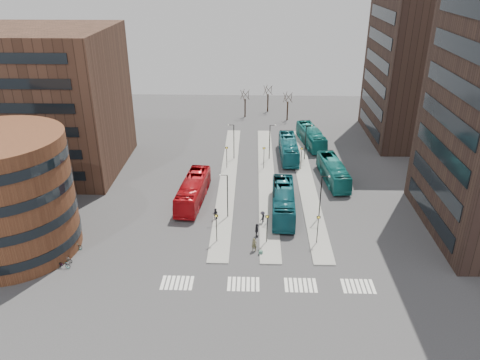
{
  "coord_description": "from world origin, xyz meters",
  "views": [
    {
      "loc": [
        -0.17,
        -35.78,
        30.86
      ],
      "look_at": [
        -1.81,
        19.07,
        5.0
      ],
      "focal_mm": 35.0,
      "sensor_mm": 36.0,
      "label": 1
    }
  ],
  "objects_px": {
    "teal_bus_a": "(283,202)",
    "bicycle_mid": "(66,259)",
    "traveller": "(254,245)",
    "bicycle_near": "(63,264)",
    "commuter_a": "(215,214)",
    "commuter_b": "(257,230)",
    "suitcase": "(261,253)",
    "bicycle_far": "(74,247)",
    "teal_bus_c": "(333,171)",
    "commuter_c": "(263,217)",
    "teal_bus_d": "(311,137)",
    "red_bus": "(193,190)",
    "teal_bus_b": "(289,149)"
  },
  "relations": [
    {
      "from": "suitcase",
      "to": "bicycle_far",
      "type": "height_order",
      "value": "bicycle_far"
    },
    {
      "from": "commuter_b",
      "to": "bicycle_near",
      "type": "distance_m",
      "value": 22.53
    },
    {
      "from": "bicycle_near",
      "to": "commuter_a",
      "type": "bearing_deg",
      "value": -46.84
    },
    {
      "from": "suitcase",
      "to": "teal_bus_c",
      "type": "relative_size",
      "value": 0.04
    },
    {
      "from": "teal_bus_a",
      "to": "bicycle_near",
      "type": "relative_size",
      "value": 7.05
    },
    {
      "from": "teal_bus_a",
      "to": "traveller",
      "type": "distance_m",
      "value": 10.08
    },
    {
      "from": "bicycle_mid",
      "to": "bicycle_near",
      "type": "bearing_deg",
      "value": -165.68
    },
    {
      "from": "traveller",
      "to": "commuter_b",
      "type": "distance_m",
      "value": 3.07
    },
    {
      "from": "bicycle_far",
      "to": "suitcase",
      "type": "bearing_deg",
      "value": -100.83
    },
    {
      "from": "traveller",
      "to": "suitcase",
      "type": "bearing_deg",
      "value": -42.17
    },
    {
      "from": "teal_bus_b",
      "to": "bicycle_mid",
      "type": "xyz_separation_m",
      "value": [
        -26.93,
        -31.87,
        -1.17
      ]
    },
    {
      "from": "bicycle_near",
      "to": "teal_bus_d",
      "type": "bearing_deg",
      "value": -30.69
    },
    {
      "from": "teal_bus_c",
      "to": "suitcase",
      "type": "bearing_deg",
      "value": -124.75
    },
    {
      "from": "traveller",
      "to": "bicycle_near",
      "type": "distance_m",
      "value": 21.49
    },
    {
      "from": "commuter_c",
      "to": "red_bus",
      "type": "bearing_deg",
      "value": -96.23
    },
    {
      "from": "teal_bus_a",
      "to": "bicycle_mid",
      "type": "xyz_separation_m",
      "value": [
        -24.95,
        -12.23,
        -1.24
      ]
    },
    {
      "from": "teal_bus_a",
      "to": "commuter_c",
      "type": "height_order",
      "value": "teal_bus_a"
    },
    {
      "from": "teal_bus_b",
      "to": "bicycle_near",
      "type": "relative_size",
      "value": 6.74
    },
    {
      "from": "teal_bus_a",
      "to": "teal_bus_b",
      "type": "height_order",
      "value": "teal_bus_a"
    },
    {
      "from": "commuter_b",
      "to": "bicycle_far",
      "type": "xyz_separation_m",
      "value": [
        -21.41,
        -3.5,
        -0.45
      ]
    },
    {
      "from": "teal_bus_c",
      "to": "traveller",
      "type": "relative_size",
      "value": 6.89
    },
    {
      "from": "commuter_b",
      "to": "bicycle_near",
      "type": "bearing_deg",
      "value": 110.44
    },
    {
      "from": "teal_bus_c",
      "to": "commuter_b",
      "type": "height_order",
      "value": "teal_bus_c"
    },
    {
      "from": "suitcase",
      "to": "commuter_a",
      "type": "bearing_deg",
      "value": 112.19
    },
    {
      "from": "red_bus",
      "to": "teal_bus_c",
      "type": "xyz_separation_m",
      "value": [
        20.6,
        7.33,
        -0.09
      ]
    },
    {
      "from": "teal_bus_d",
      "to": "bicycle_far",
      "type": "distance_m",
      "value": 47.41
    },
    {
      "from": "teal_bus_d",
      "to": "teal_bus_a",
      "type": "bearing_deg",
      "value": -114.02
    },
    {
      "from": "teal_bus_d",
      "to": "bicycle_far",
      "type": "xyz_separation_m",
      "value": [
        -31.42,
        -35.49,
        -1.14
      ]
    },
    {
      "from": "traveller",
      "to": "commuter_c",
      "type": "distance_m",
      "value": 6.49
    },
    {
      "from": "suitcase",
      "to": "bicycle_far",
      "type": "relative_size",
      "value": 0.28
    },
    {
      "from": "teal_bus_a",
      "to": "commuter_c",
      "type": "relative_size",
      "value": 7.11
    },
    {
      "from": "red_bus",
      "to": "commuter_a",
      "type": "height_order",
      "value": "red_bus"
    },
    {
      "from": "bicycle_near",
      "to": "teal_bus_b",
      "type": "bearing_deg",
      "value": -31.16
    },
    {
      "from": "commuter_c",
      "to": "bicycle_near",
      "type": "distance_m",
      "value": 24.47
    },
    {
      "from": "suitcase",
      "to": "teal_bus_a",
      "type": "height_order",
      "value": "teal_bus_a"
    },
    {
      "from": "teal_bus_c",
      "to": "bicycle_near",
      "type": "relative_size",
      "value": 6.64
    },
    {
      "from": "commuter_a",
      "to": "bicycle_near",
      "type": "height_order",
      "value": "commuter_a"
    },
    {
      "from": "commuter_a",
      "to": "commuter_b",
      "type": "relative_size",
      "value": 0.86
    },
    {
      "from": "traveller",
      "to": "bicycle_near",
      "type": "bearing_deg",
      "value": -168.35
    },
    {
      "from": "teal_bus_c",
      "to": "commuter_a",
      "type": "relative_size",
      "value": 7.27
    },
    {
      "from": "red_bus",
      "to": "teal_bus_d",
      "type": "xyz_separation_m",
      "value": [
        18.89,
        22.83,
        -0.08
      ]
    },
    {
      "from": "suitcase",
      "to": "teal_bus_b",
      "type": "height_order",
      "value": "teal_bus_b"
    },
    {
      "from": "commuter_b",
      "to": "bicycle_far",
      "type": "distance_m",
      "value": 21.69
    },
    {
      "from": "teal_bus_c",
      "to": "bicycle_far",
      "type": "distance_m",
      "value": 38.71
    },
    {
      "from": "teal_bus_c",
      "to": "commuter_a",
      "type": "xyz_separation_m",
      "value": [
        -17.13,
        -12.29,
        -0.81
      ]
    },
    {
      "from": "commuter_a",
      "to": "traveller",
      "type": "bearing_deg",
      "value": 127.58
    },
    {
      "from": "commuter_b",
      "to": "bicycle_mid",
      "type": "relative_size",
      "value": 1.22
    },
    {
      "from": "teal_bus_b",
      "to": "bicycle_near",
      "type": "bearing_deg",
      "value": -130.15
    },
    {
      "from": "teal_bus_b",
      "to": "bicycle_far",
      "type": "xyz_separation_m",
      "value": [
        -26.93,
        -29.36,
        -1.15
      ]
    },
    {
      "from": "teal_bus_a",
      "to": "teal_bus_d",
      "type": "bearing_deg",
      "value": 78.06
    }
  ]
}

